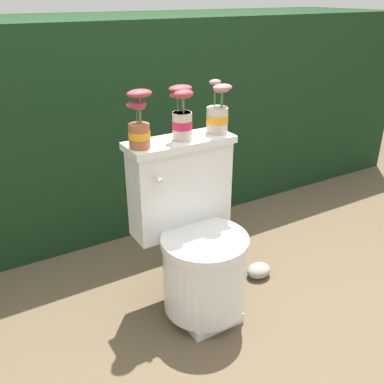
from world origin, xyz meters
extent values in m
plane|color=brown|center=(0.00, 0.00, 0.00)|extent=(12.00, 12.00, 0.00)
cube|color=black|center=(0.00, 1.27, 0.59)|extent=(4.24, 0.96, 1.19)
cube|color=silver|center=(-0.07, 0.00, 0.02)|extent=(0.24, 0.28, 0.05)
cylinder|color=silver|center=(-0.07, 0.00, 0.20)|extent=(0.35, 0.35, 0.31)
cylinder|color=silver|center=(-0.07, 0.00, 0.38)|extent=(0.37, 0.37, 0.04)
cube|color=silver|center=(-0.07, 0.20, 0.54)|extent=(0.44, 0.15, 0.39)
cube|color=silver|center=(-0.07, 0.20, 0.75)|extent=(0.46, 0.17, 0.03)
cylinder|color=silver|center=(-0.22, 0.10, 0.65)|extent=(0.02, 0.05, 0.02)
cylinder|color=#9E5638|center=(-0.26, 0.19, 0.81)|extent=(0.08, 0.08, 0.09)
cylinder|color=orange|center=(-0.26, 0.19, 0.81)|extent=(0.08, 0.08, 0.03)
cylinder|color=#332319|center=(-0.26, 0.19, 0.85)|extent=(0.08, 0.08, 0.01)
cylinder|color=#4C753D|center=(-0.24, 0.20, 0.91)|extent=(0.01, 0.01, 0.10)
ellipsoid|color=#93333D|center=(-0.24, 0.20, 0.97)|extent=(0.10, 0.07, 0.03)
cylinder|color=#4C753D|center=(-0.25, 0.19, 0.88)|extent=(0.01, 0.01, 0.06)
ellipsoid|color=#93333D|center=(-0.25, 0.19, 0.92)|extent=(0.05, 0.04, 0.02)
cylinder|color=#4C753D|center=(-0.25, 0.21, 0.89)|extent=(0.01, 0.01, 0.06)
ellipsoid|color=#93333D|center=(-0.25, 0.21, 0.93)|extent=(0.08, 0.06, 0.03)
cylinder|color=beige|center=(-0.06, 0.19, 0.82)|extent=(0.08, 0.08, 0.11)
cylinder|color=#D1234C|center=(-0.06, 0.19, 0.82)|extent=(0.08, 0.08, 0.03)
cylinder|color=#332319|center=(-0.06, 0.19, 0.87)|extent=(0.07, 0.07, 0.01)
cylinder|color=#4C753D|center=(-0.06, 0.21, 0.92)|extent=(0.01, 0.01, 0.08)
ellipsoid|color=#93333D|center=(-0.06, 0.21, 0.97)|extent=(0.10, 0.07, 0.03)
cylinder|color=#4C753D|center=(-0.06, 0.21, 0.91)|extent=(0.01, 0.01, 0.06)
ellipsoid|color=#93333D|center=(-0.06, 0.21, 0.95)|extent=(0.08, 0.05, 0.02)
cylinder|color=#4C753D|center=(-0.08, 0.21, 0.91)|extent=(0.01, 0.01, 0.06)
ellipsoid|color=#93333D|center=(-0.08, 0.21, 0.95)|extent=(0.07, 0.05, 0.03)
cylinder|color=#4C753D|center=(-0.07, 0.18, 0.91)|extent=(0.01, 0.01, 0.07)
ellipsoid|color=#93333D|center=(-0.07, 0.18, 0.95)|extent=(0.08, 0.06, 0.03)
cylinder|color=beige|center=(0.11, 0.20, 0.82)|extent=(0.09, 0.09, 0.11)
cylinder|color=orange|center=(0.11, 0.20, 0.82)|extent=(0.09, 0.09, 0.03)
cylinder|color=#332319|center=(0.11, 0.20, 0.87)|extent=(0.08, 0.08, 0.01)
cylinder|color=#4C753D|center=(0.11, 0.17, 0.91)|extent=(0.01, 0.01, 0.08)
ellipsoid|color=#B26B75|center=(0.11, 0.17, 0.96)|extent=(0.09, 0.06, 0.03)
cylinder|color=#4C753D|center=(0.14, 0.21, 0.90)|extent=(0.01, 0.01, 0.06)
ellipsoid|color=#B26B75|center=(0.14, 0.21, 0.94)|extent=(0.07, 0.05, 0.03)
cylinder|color=#4C753D|center=(0.11, 0.23, 0.92)|extent=(0.01, 0.01, 0.09)
ellipsoid|color=#B26B75|center=(0.11, 0.23, 0.97)|extent=(0.05, 0.04, 0.02)
ellipsoid|color=gray|center=(0.31, 0.09, 0.04)|extent=(0.13, 0.10, 0.07)
camera|label=1|loc=(-0.88, -1.27, 1.31)|focal=40.00mm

